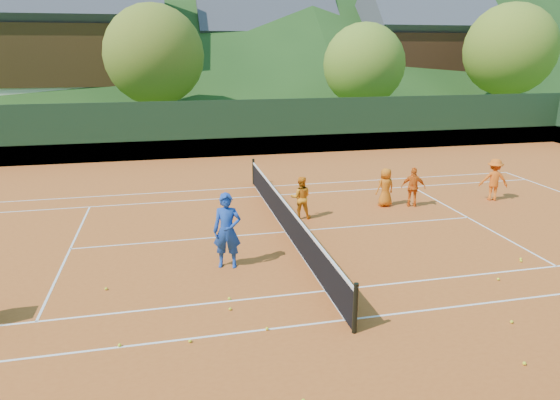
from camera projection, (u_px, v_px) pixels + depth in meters
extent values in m
plane|color=#264C17|center=(286.00, 233.00, 15.72)|extent=(400.00, 400.00, 0.00)
cube|color=#AF4F1C|center=(286.00, 232.00, 15.71)|extent=(40.00, 24.00, 0.02)
imported|color=#193FA2|center=(227.00, 231.00, 12.93)|extent=(0.83, 0.65, 2.01)
imported|color=orange|center=(301.00, 197.00, 16.82)|extent=(0.81, 0.69, 1.45)
imported|color=orange|center=(413.00, 187.00, 18.07)|extent=(0.92, 0.68, 1.46)
imported|color=#CF6312|center=(385.00, 187.00, 18.13)|extent=(0.76, 0.56, 1.42)
imported|color=orange|center=(494.00, 180.00, 18.85)|extent=(1.18, 0.93, 1.60)
sphere|color=yellow|center=(267.00, 329.00, 10.19)|extent=(0.07, 0.07, 0.07)
sphere|color=yellow|center=(521.00, 261.00, 13.47)|extent=(0.07, 0.07, 0.07)
sphere|color=yellow|center=(230.00, 309.00, 10.97)|extent=(0.07, 0.07, 0.07)
sphere|color=yellow|center=(229.00, 299.00, 11.43)|extent=(0.07, 0.07, 0.07)
sphere|color=yellow|center=(512.00, 322.00, 10.45)|extent=(0.07, 0.07, 0.07)
sphere|color=yellow|center=(190.00, 341.00, 9.76)|extent=(0.07, 0.07, 0.07)
sphere|color=yellow|center=(498.00, 279.00, 12.40)|extent=(0.07, 0.07, 0.07)
sphere|color=yellow|center=(524.00, 363.00, 9.07)|extent=(0.07, 0.07, 0.07)
sphere|color=yellow|center=(120.00, 345.00, 9.63)|extent=(0.07, 0.07, 0.07)
sphere|color=yellow|center=(106.00, 289.00, 11.90)|extent=(0.07, 0.07, 0.07)
sphere|color=yellow|center=(521.00, 259.00, 13.60)|extent=(0.07, 0.07, 0.07)
cube|color=white|center=(346.00, 320.00, 10.59)|extent=(23.77, 0.06, 0.00)
cube|color=white|center=(256.00, 187.00, 20.83)|extent=(23.77, 0.06, 0.00)
cube|color=white|center=(326.00, 291.00, 11.87)|extent=(23.77, 0.06, 0.00)
cube|color=white|center=(262.00, 196.00, 19.55)|extent=(23.77, 0.06, 0.00)
cube|color=white|center=(70.00, 249.00, 14.36)|extent=(0.06, 8.23, 0.00)
cube|color=white|center=(468.00, 217.00, 17.05)|extent=(0.06, 8.23, 0.00)
cube|color=silver|center=(286.00, 232.00, 15.71)|extent=(12.80, 0.06, 0.00)
cube|color=white|center=(286.00, 232.00, 15.71)|extent=(0.06, 10.97, 0.00)
cube|color=black|center=(286.00, 218.00, 15.58)|extent=(0.03, 11.97, 0.90)
cube|color=white|center=(286.00, 204.00, 15.44)|extent=(0.05, 11.97, 0.06)
cylinder|color=black|center=(355.00, 308.00, 9.96)|extent=(0.10, 0.10, 1.10)
cylinder|color=black|center=(254.00, 172.00, 21.14)|extent=(0.10, 0.10, 1.10)
cube|color=black|center=(234.00, 128.00, 26.48)|extent=(40.00, 0.05, 3.00)
cube|color=#1A5C24|center=(235.00, 147.00, 26.77)|extent=(40.40, 0.05, 1.00)
cube|color=beige|center=(85.00, 101.00, 41.22)|extent=(12.00, 9.00, 2.88)
cube|color=#38220F|center=(80.00, 55.00, 40.15)|extent=(12.24, 9.18, 4.48)
cube|color=#3D3D44|center=(76.00, 18.00, 39.33)|extent=(13.80, 9.93, 9.93)
cube|color=beige|center=(265.00, 96.00, 48.37)|extent=(11.00, 8.00, 2.52)
cube|color=#3C1F10|center=(265.00, 61.00, 47.44)|extent=(11.22, 8.16, 3.92)
cube|color=#3C3D43|center=(265.00, 33.00, 46.70)|extent=(12.65, 8.82, 8.82)
cube|color=beige|center=(417.00, 95.00, 47.55)|extent=(10.00, 8.00, 2.70)
cube|color=#351A0E|center=(420.00, 58.00, 46.55)|extent=(10.20, 8.16, 4.20)
cube|color=#42424A|center=(423.00, 27.00, 45.77)|extent=(11.50, 8.82, 8.82)
cylinder|color=#3E2618|center=(158.00, 114.00, 33.14)|extent=(0.36, 0.36, 2.88)
sphere|color=#506F1D|center=(154.00, 55.00, 32.05)|extent=(6.40, 6.40, 6.40)
cylinder|color=#432C1A|center=(362.00, 113.00, 35.20)|extent=(0.36, 0.36, 2.52)
sphere|color=#4A7920|center=(364.00, 65.00, 34.25)|extent=(5.60, 5.60, 5.60)
cylinder|color=#42291A|center=(503.00, 104.00, 38.58)|extent=(0.36, 0.36, 3.06)
sphere|color=#4F761F|center=(510.00, 50.00, 37.43)|extent=(6.80, 6.80, 6.80)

